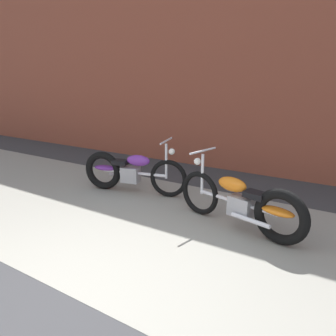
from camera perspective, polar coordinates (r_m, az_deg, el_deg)
The scene contains 5 objects.
ground_plane at distance 3.33m, azimuth -16.61°, elevation -22.08°, with size 80.00×80.00×0.00m, color #38383A.
sidewalk_slab at distance 4.47m, azimuth 0.39°, elevation -10.82°, with size 36.00×3.50×0.01m, color gray.
brick_building_wall at distance 7.18m, azimuth 15.45°, elevation 17.28°, with size 36.00×0.50×4.51m, color brown.
motorcycle_purple at distance 5.74m, azimuth -7.59°, elevation -0.59°, with size 1.98×0.71×1.03m.
motorcycle_orange at distance 4.35m, azimuth 14.14°, elevation -6.40°, with size 1.97×0.74×1.03m.
Camera 1 is at (2.05, -1.67, 2.01)m, focal length 33.22 mm.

